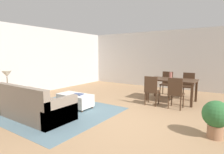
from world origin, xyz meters
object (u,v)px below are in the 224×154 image
(table_lamp, at_px, (7,75))
(vase_centerpiece, at_px, (171,76))
(dining_chair_near_right, at_px, (176,92))
(dining_table, at_px, (172,82))
(ottoman_table, at_px, (75,100))
(potted_plant, at_px, (216,116))
(couch, at_px, (34,107))
(dining_chair_far_right, at_px, (188,84))
(dining_chair_near_left, at_px, (151,89))
(side_table, at_px, (8,93))
(dining_chair_far_left, at_px, (167,82))
(book_on_ottoman, at_px, (78,94))

(table_lamp, height_order, vase_centerpiece, table_lamp)
(dining_chair_near_right, bearing_deg, dining_table, 112.47)
(ottoman_table, bearing_deg, dining_table, 47.05)
(potted_plant, bearing_deg, dining_table, 122.44)
(table_lamp, distance_m, dining_chair_near_right, 4.89)
(couch, height_order, dining_chair_far_right, dining_chair_far_right)
(dining_chair_near_left, bearing_deg, dining_table, 66.06)
(dining_chair_near_right, xyz_separation_m, dining_chair_far_right, (0.02, 1.67, 0.00))
(side_table, height_order, dining_table, dining_table)
(side_table, distance_m, table_lamp, 0.54)
(side_table, bearing_deg, vase_centerpiece, 43.91)
(dining_chair_near_right, relative_size, dining_chair_far_left, 1.00)
(ottoman_table, relative_size, table_lamp, 2.03)
(ottoman_table, distance_m, potted_plant, 3.67)
(dining_chair_far_left, xyz_separation_m, book_on_ottoman, (-1.64, -3.20, -0.10))
(dining_chair_near_right, bearing_deg, book_on_ottoman, -147.57)
(table_lamp, relative_size, vase_centerpiece, 2.29)
(table_lamp, bearing_deg, book_on_ottoman, 35.05)
(dining_table, relative_size, vase_centerpiece, 6.74)
(ottoman_table, bearing_deg, dining_chair_far_right, 51.09)
(side_table, relative_size, dining_chair_near_left, 0.65)
(dining_chair_near_left, xyz_separation_m, book_on_ottoman, (-1.67, -1.52, -0.10))
(couch, height_order, dining_chair_near_right, dining_chair_near_right)
(dining_table, bearing_deg, dining_chair_near_right, -67.53)
(vase_centerpiece, bearing_deg, table_lamp, -136.09)
(dining_chair_near_right, bearing_deg, dining_chair_far_left, 114.56)
(book_on_ottoman, distance_m, potted_plant, 3.52)
(dining_table, bearing_deg, couch, -124.15)
(dining_chair_near_left, xyz_separation_m, dining_chair_far_left, (-0.03, 1.68, 0.00))
(dining_chair_far_left, bearing_deg, couch, -114.54)
(ottoman_table, xyz_separation_m, book_on_ottoman, (0.14, -0.01, 0.19))
(dining_table, relative_size, dining_chair_near_right, 1.68)
(table_lamp, bearing_deg, side_table, 20.56)
(table_lamp, xyz_separation_m, dining_chair_far_left, (3.30, 4.36, -0.49))
(side_table, xyz_separation_m, book_on_ottoman, (1.66, 1.16, -0.05))
(side_table, relative_size, book_on_ottoman, 2.30)
(ottoman_table, height_order, table_lamp, table_lamp)
(dining_chair_far_left, bearing_deg, table_lamp, -127.10)
(couch, relative_size, side_table, 3.34)
(book_on_ottoman, bearing_deg, table_lamp, -144.95)
(side_table, xyz_separation_m, dining_chair_near_right, (4.06, 2.69, 0.05))
(table_lamp, height_order, dining_chair_near_right, table_lamp)
(dining_chair_near_right, xyz_separation_m, potted_plant, (1.12, -1.46, -0.09))
(dining_table, relative_size, book_on_ottoman, 5.95)
(couch, bearing_deg, vase_centerpiece, 56.28)
(couch, distance_m, dining_chair_near_left, 3.39)
(dining_chair_near_right, relative_size, dining_chair_far_right, 1.00)
(potted_plant, bearing_deg, book_on_ottoman, -178.99)
(couch, relative_size, dining_chair_far_left, 2.17)
(book_on_ottoman, relative_size, potted_plant, 0.36)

